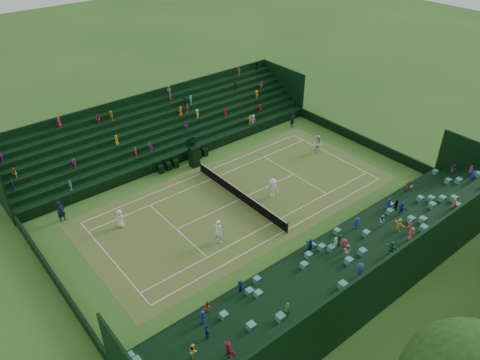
% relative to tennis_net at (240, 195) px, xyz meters
% --- Properties ---
extents(ground, '(160.00, 160.00, 0.00)m').
position_rel_tennis_net_xyz_m(ground, '(0.00, 0.00, -0.53)').
color(ground, '#2E631F').
rests_on(ground, ground).
extents(court_surface, '(12.97, 26.77, 0.01)m').
position_rel_tennis_net_xyz_m(court_surface, '(0.00, 0.00, -0.52)').
color(court_surface, '#427727').
rests_on(court_surface, ground).
extents(perimeter_wall_north, '(17.17, 0.20, 1.00)m').
position_rel_tennis_net_xyz_m(perimeter_wall_north, '(0.00, 15.88, -0.03)').
color(perimeter_wall_north, black).
rests_on(perimeter_wall_north, ground).
extents(perimeter_wall_south, '(17.17, 0.20, 1.00)m').
position_rel_tennis_net_xyz_m(perimeter_wall_south, '(0.00, -15.88, -0.03)').
color(perimeter_wall_south, black).
rests_on(perimeter_wall_south, ground).
extents(perimeter_wall_east, '(0.20, 31.77, 1.00)m').
position_rel_tennis_net_xyz_m(perimeter_wall_east, '(8.48, 0.00, -0.03)').
color(perimeter_wall_east, black).
rests_on(perimeter_wall_east, ground).
extents(perimeter_wall_west, '(0.20, 31.77, 1.00)m').
position_rel_tennis_net_xyz_m(perimeter_wall_west, '(-8.48, 0.00, -0.03)').
color(perimeter_wall_west, black).
rests_on(perimeter_wall_west, ground).
extents(north_grandstand, '(6.60, 32.00, 4.90)m').
position_rel_tennis_net_xyz_m(north_grandstand, '(12.66, 0.00, 1.02)').
color(north_grandstand, black).
rests_on(north_grandstand, ground).
extents(south_grandstand, '(6.60, 32.00, 4.90)m').
position_rel_tennis_net_xyz_m(south_grandstand, '(-12.66, 0.00, 1.02)').
color(south_grandstand, black).
rests_on(south_grandstand, ground).
extents(tennis_net, '(11.67, 0.10, 1.06)m').
position_rel_tennis_net_xyz_m(tennis_net, '(0.00, 0.00, 0.00)').
color(tennis_net, black).
rests_on(tennis_net, ground).
extents(umpire_chair, '(0.99, 0.99, 3.13)m').
position_rel_tennis_net_xyz_m(umpire_chair, '(-7.07, 0.14, 0.81)').
color(umpire_chair, black).
rests_on(umpire_chair, ground).
extents(courtside_chairs, '(0.51, 5.48, 1.11)m').
position_rel_tennis_net_xyz_m(courtside_chairs, '(-8.00, -0.46, -0.11)').
color(courtside_chairs, black).
rests_on(courtside_chairs, ground).
extents(player_near_west, '(0.90, 0.75, 1.57)m').
position_rel_tennis_net_xyz_m(player_near_west, '(-3.09, -9.56, 0.26)').
color(player_near_west, white).
rests_on(player_near_west, ground).
extents(player_near_east, '(0.85, 0.69, 2.02)m').
position_rel_tennis_net_xyz_m(player_near_east, '(3.21, -4.68, 0.48)').
color(player_near_east, white).
rests_on(player_near_east, ground).
extents(player_far_west, '(0.97, 0.79, 1.86)m').
position_rel_tennis_net_xyz_m(player_far_west, '(-1.46, 11.08, 0.41)').
color(player_far_west, silver).
rests_on(player_far_west, ground).
extents(player_far_east, '(1.33, 1.16, 1.78)m').
position_rel_tennis_net_xyz_m(player_far_east, '(1.36, 2.46, 0.36)').
color(player_far_east, white).
rests_on(player_far_east, ground).
extents(line_judge_north, '(0.55, 0.71, 1.71)m').
position_rel_tennis_net_xyz_m(line_judge_north, '(-7.13, 13.19, 0.33)').
color(line_judge_north, black).
rests_on(line_judge_north, ground).
extents(line_judge_south, '(0.52, 0.72, 1.84)m').
position_rel_tennis_net_xyz_m(line_judge_south, '(-6.70, -12.83, 0.39)').
color(line_judge_south, black).
rests_on(line_judge_south, ground).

